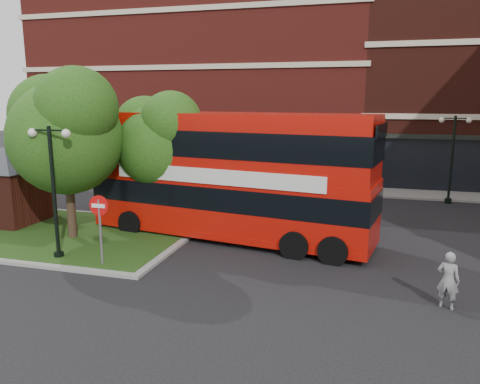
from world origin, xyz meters
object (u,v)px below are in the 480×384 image
(bus, at_px, (228,167))
(car_silver, at_px, (193,179))
(woman, at_px, (448,280))
(car_white, at_px, (328,181))

(bus, xyz_separation_m, car_silver, (-5.47, 9.83, -2.42))
(woman, distance_m, car_silver, 20.07)
(woman, height_order, car_silver, woman)
(bus, bearing_deg, car_white, 83.06)
(bus, distance_m, woman, 9.76)
(woman, bearing_deg, car_silver, -27.55)
(bus, xyz_separation_m, car_white, (3.20, 11.12, -2.35))
(woman, xyz_separation_m, car_silver, (-13.58, 14.77, -0.18))
(car_white, bearing_deg, bus, 160.40)
(car_silver, bearing_deg, car_white, -83.62)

